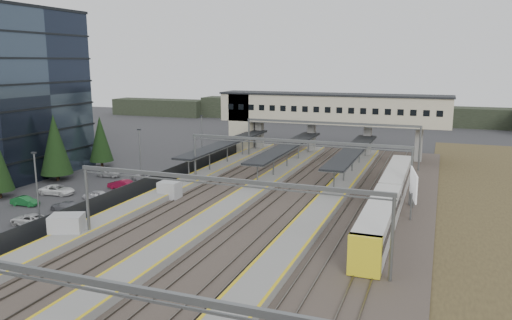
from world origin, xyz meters
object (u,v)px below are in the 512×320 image
at_px(relay_cabin_far, 170,191).
at_px(train, 389,199).
at_px(relay_cabin_near, 67,227).
at_px(billboard, 413,186).
at_px(footbridge, 316,112).

bearing_deg(relay_cabin_far, train, 6.01).
relative_size(relay_cabin_near, billboard, 0.62).
bearing_deg(train, footbridge, 116.71).
bearing_deg(relay_cabin_near, footbridge, 77.37).
distance_m(relay_cabin_far, train, 26.04).
distance_m(relay_cabin_near, relay_cabin_far, 15.99).
bearing_deg(relay_cabin_near, billboard, 33.06).
xyz_separation_m(relay_cabin_near, billboard, (30.19, 19.65, 2.10)).
bearing_deg(billboard, relay_cabin_far, -172.43).
relative_size(relay_cabin_near, relay_cabin_far, 1.45).
height_order(relay_cabin_far, train, train).
distance_m(relay_cabin_far, billboard, 28.69).
bearing_deg(relay_cabin_far, footbridge, 74.73).
xyz_separation_m(relay_cabin_far, billboard, (28.35, 3.77, 2.22)).
distance_m(relay_cabin_near, train, 33.40).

